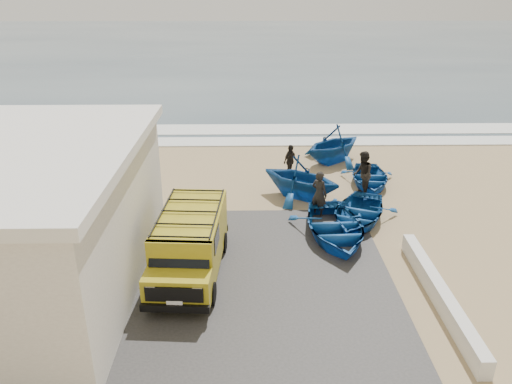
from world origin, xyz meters
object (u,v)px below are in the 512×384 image
object	(u,v)px
boat_near_right	(358,213)
boat_far_left	(333,144)
fisherman_back	(290,161)
boat_near_left	(335,227)
fisherman_front	(319,194)
boat_mid_left	(301,177)
boat_mid_right	(369,178)
fisherman_middle	(363,174)
van	(190,241)
parapet	(439,294)

from	to	relation	value
boat_near_right	boat_far_left	distance (m)	6.67
boat_far_left	fisherman_back	world-z (taller)	boat_far_left
boat_near_left	fisherman_front	size ratio (longest dim) A/B	2.24
boat_mid_left	boat_near_right	bearing A→B (deg)	-106.87
boat_mid_right	fisherman_back	size ratio (longest dim) A/B	2.19
fisherman_middle	fisherman_back	world-z (taller)	fisherman_middle
van	fisherman_back	xyz separation A→B (m)	(3.66, 8.08, -0.32)
boat_mid_right	fisherman_front	size ratio (longest dim) A/B	1.82
boat_near_left	boat_mid_left	xyz separation A→B (m)	(-0.85, 3.56, 0.48)
boat_near_right	boat_mid_left	distance (m)	3.04
parapet	fisherman_middle	size ratio (longest dim) A/B	3.14
boat_far_left	fisherman_back	distance (m)	2.98
boat_mid_right	boat_far_left	distance (m)	3.29
boat_far_left	boat_near_right	bearing A→B (deg)	-40.81
van	fisherman_middle	world-z (taller)	van
van	fisherman_back	bearing A→B (deg)	69.38
parapet	fisherman_back	world-z (taller)	fisherman_back
boat_near_left	fisherman_front	world-z (taller)	fisherman_front
boat_near_left	boat_near_right	world-z (taller)	boat_near_left
fisherman_front	fisherman_middle	bearing A→B (deg)	-94.07
boat_near_left	fisherman_front	bearing A→B (deg)	96.50
boat_near_left	boat_near_right	distance (m)	1.62
van	fisherman_middle	distance (m)	8.71
parapet	boat_mid_left	distance (m)	8.03
parapet	boat_near_right	distance (m)	5.19
fisherman_middle	fisherman_front	bearing A→B (deg)	-37.79
boat_near_right	fisherman_front	distance (m)	1.57
boat_far_left	fisherman_back	bearing A→B (deg)	-89.33
fisherman_front	boat_mid_right	bearing A→B (deg)	-87.98
boat_mid_left	boat_mid_right	bearing A→B (deg)	-33.67
fisherman_front	fisherman_middle	distance (m)	2.79
parapet	boat_near_left	xyz separation A→B (m)	(-2.32, 3.80, 0.14)
fisherman_middle	boat_far_left	bearing A→B (deg)	-163.59
boat_near_right	fisherman_middle	distance (m)	2.63
parapet	fisherman_back	xyz separation A→B (m)	(-3.41, 9.76, 0.48)
van	boat_mid_left	xyz separation A→B (m)	(3.90, 5.67, -0.18)
van	fisherman_front	bearing A→B (deg)	45.28
boat_mid_left	boat_near_left	bearing A→B (deg)	-132.72
van	fisherman_middle	xyz separation A→B (m)	(6.46, 5.83, -0.11)
boat_near_left	fisherman_back	xyz separation A→B (m)	(-1.09, 5.96, 0.33)
boat_near_right	parapet	bearing A→B (deg)	-51.73
van	boat_mid_left	distance (m)	6.89
boat_mid_right	boat_near_left	bearing A→B (deg)	-109.09
parapet	fisherman_front	size ratio (longest dim) A/B	3.32
van	fisherman_middle	size ratio (longest dim) A/B	2.49
fisherman_front	fisherman_back	distance (m)	4.23
boat_near_right	fisherman_back	bearing A→B (deg)	138.45
boat_mid_left	fisherman_front	xyz separation A→B (m)	(0.53, -1.75, 0.01)
fisherman_front	boat_mid_left	bearing A→B (deg)	-30.52
fisherman_middle	fisherman_back	size ratio (longest dim) A/B	1.27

